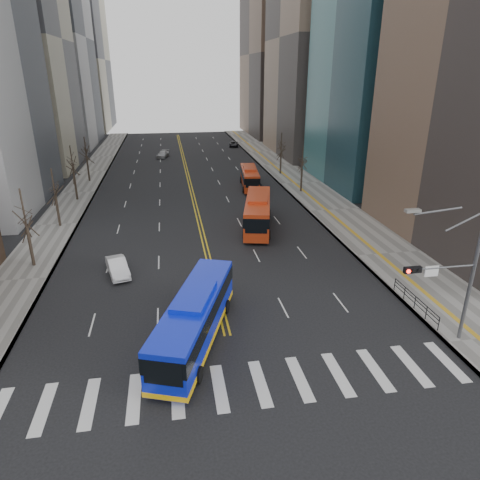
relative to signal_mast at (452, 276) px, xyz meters
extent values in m
plane|color=black|center=(-13.77, -2.00, -4.86)|extent=(220.00, 220.00, 0.00)
cube|color=slate|center=(3.73, 43.00, -4.78)|extent=(7.00, 130.00, 0.15)
cube|color=slate|center=(-30.27, 43.00, -4.78)|extent=(5.00, 130.00, 0.15)
cube|color=silver|center=(-24.40, -2.00, -4.85)|extent=(0.70, 4.00, 0.01)
cube|color=silver|center=(-22.04, -2.00, -4.85)|extent=(0.70, 4.00, 0.01)
cube|color=silver|center=(-19.67, -2.00, -4.85)|extent=(0.70, 4.00, 0.01)
cube|color=silver|center=(-17.31, -2.00, -4.85)|extent=(0.70, 4.00, 0.01)
cube|color=silver|center=(-14.95, -2.00, -4.85)|extent=(0.70, 4.00, 0.01)
cube|color=silver|center=(-12.58, -2.00, -4.85)|extent=(0.70, 4.00, 0.01)
cube|color=silver|center=(-10.22, -2.00, -4.85)|extent=(0.70, 4.00, 0.01)
cube|color=silver|center=(-7.86, -2.00, -4.85)|extent=(0.70, 4.00, 0.01)
cube|color=silver|center=(-5.49, -2.00, -4.85)|extent=(0.70, 4.00, 0.01)
cube|color=silver|center=(-3.13, -2.00, -4.85)|extent=(0.70, 4.00, 0.01)
cube|color=silver|center=(-0.77, -2.00, -4.85)|extent=(0.70, 4.00, 0.01)
cube|color=gold|center=(-13.97, 53.00, -4.85)|extent=(0.15, 100.00, 0.01)
cube|color=gold|center=(-13.57, 53.00, -4.85)|extent=(0.15, 100.00, 0.01)
cube|color=#9A9A9D|center=(-43.77, 91.00, 19.14)|extent=(20.00, 26.00, 48.00)
cube|color=gray|center=(16.23, 69.00, 18.14)|extent=(20.00, 26.00, 46.00)
cube|color=#AAA289|center=(-42.77, 123.00, 15.14)|extent=(18.00, 30.00, 40.00)
cube|color=brown|center=(15.23, 101.00, 16.14)|extent=(18.00, 30.00, 42.00)
cylinder|color=slate|center=(1.43, 0.00, -0.86)|extent=(0.24, 0.24, 8.00)
cylinder|color=slate|center=(-0.82, 0.00, 0.64)|extent=(4.50, 0.12, 0.12)
cube|color=black|center=(-2.77, 0.00, 0.64)|extent=(1.10, 0.28, 0.38)
cylinder|color=#FF190C|center=(-3.12, -0.16, 0.64)|extent=(0.24, 0.08, 0.24)
cylinder|color=black|center=(-2.77, -0.16, 0.64)|extent=(0.24, 0.08, 0.24)
cylinder|color=black|center=(-2.42, -0.16, 0.64)|extent=(0.24, 0.08, 0.24)
cube|color=white|center=(-1.47, 0.00, 0.44)|extent=(0.90, 0.06, 0.70)
cube|color=#999993|center=(-3.37, 0.00, 4.44)|extent=(0.90, 0.35, 0.18)
cube|color=black|center=(0.53, 4.00, -3.71)|extent=(0.04, 6.00, 0.04)
cylinder|color=black|center=(0.53, 1.00, -4.21)|extent=(0.06, 0.06, 1.00)
cylinder|color=black|center=(0.53, 2.50, -4.21)|extent=(0.06, 0.06, 1.00)
cylinder|color=black|center=(0.53, 4.00, -4.21)|extent=(0.06, 0.06, 1.00)
cylinder|color=black|center=(0.53, 5.50, -4.21)|extent=(0.06, 0.06, 1.00)
cylinder|color=black|center=(0.53, 7.00, -4.21)|extent=(0.06, 0.06, 1.00)
cylinder|color=#30251D|center=(-29.77, 17.00, -2.91)|extent=(0.28, 0.28, 3.90)
cylinder|color=#30251D|center=(-29.77, 28.00, -3.06)|extent=(0.28, 0.28, 3.60)
cylinder|color=#30251D|center=(-29.77, 39.00, -2.86)|extent=(0.28, 0.28, 4.00)
cylinder|color=#30251D|center=(-29.77, 50.00, -2.96)|extent=(0.28, 0.28, 3.80)
cylinder|color=#30251D|center=(2.23, 38.00, -3.11)|extent=(0.28, 0.28, 3.50)
cylinder|color=#30251D|center=(2.23, 50.00, -2.98)|extent=(0.28, 0.28, 3.75)
cube|color=#0D20D1|center=(-15.92, 2.80, -3.06)|extent=(6.50, 12.27, 2.88)
cube|color=black|center=(-15.92, 2.80, -2.50)|extent=(6.57, 12.30, 1.04)
cube|color=#0D20D1|center=(-15.92, 2.80, -1.52)|extent=(3.35, 4.68, 0.40)
cube|color=yellow|center=(-15.92, 2.80, -4.31)|extent=(6.57, 12.30, 0.35)
cylinder|color=black|center=(-18.43, -0.42, -4.36)|extent=(0.62, 1.04, 1.00)
cylinder|color=black|center=(-16.05, -1.28, -4.36)|extent=(0.62, 1.04, 1.00)
cylinder|color=black|center=(-15.79, 6.88, -4.36)|extent=(0.62, 1.04, 1.00)
cylinder|color=black|center=(-13.41, 6.02, -4.36)|extent=(0.62, 1.04, 1.00)
cube|color=red|center=(-7.30, 23.91, -2.99)|extent=(5.28, 11.90, 3.03)
cube|color=black|center=(-7.30, 23.91, -2.41)|extent=(5.34, 11.94, 1.08)
cube|color=red|center=(-7.30, 23.91, -1.38)|extent=(3.00, 4.44, 0.40)
cylinder|color=black|center=(-9.45, 20.61, -4.36)|extent=(0.53, 1.04, 1.00)
cylinder|color=black|center=(-6.89, 19.99, -4.36)|extent=(0.53, 1.04, 1.00)
cylinder|color=black|center=(-7.71, 27.83, -4.36)|extent=(0.53, 1.04, 1.00)
cylinder|color=black|center=(-5.15, 27.22, -4.36)|extent=(0.53, 1.04, 1.00)
cube|color=red|center=(-4.81, 41.79, -3.25)|extent=(3.33, 10.04, 2.52)
cube|color=black|center=(-4.81, 41.79, -2.73)|extent=(3.39, 10.07, 0.92)
cube|color=red|center=(-4.81, 41.79, -1.89)|extent=(2.17, 3.63, 0.40)
cylinder|color=black|center=(-6.28, 38.78, -4.36)|extent=(0.41, 1.03, 1.00)
cylinder|color=black|center=(-4.05, 38.53, -4.36)|extent=(0.41, 1.03, 1.00)
cylinder|color=black|center=(-5.57, 45.04, -4.36)|extent=(0.41, 1.03, 1.00)
cylinder|color=black|center=(-3.34, 44.79, -4.36)|extent=(0.41, 1.03, 1.00)
imported|color=white|center=(-21.97, 13.96, -4.14)|extent=(2.60, 4.62, 1.44)
imported|color=black|center=(-4.00, 39.42, -4.19)|extent=(1.72, 3.95, 1.33)
imported|color=#9B9CA0|center=(-17.90, 69.24, -4.19)|extent=(3.05, 4.94, 1.34)
imported|color=black|center=(-1.27, 80.38, -4.25)|extent=(2.64, 4.62, 1.22)
camera|label=1|loc=(-17.06, -21.39, 11.88)|focal=32.00mm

